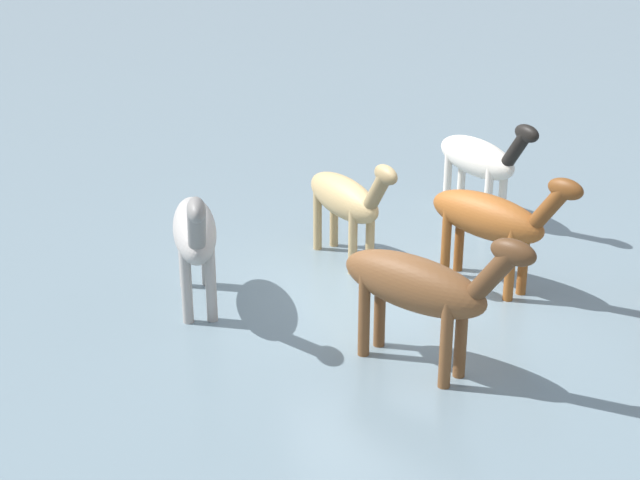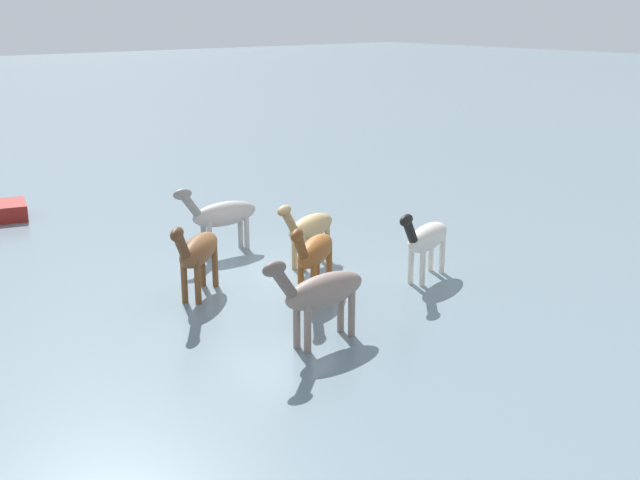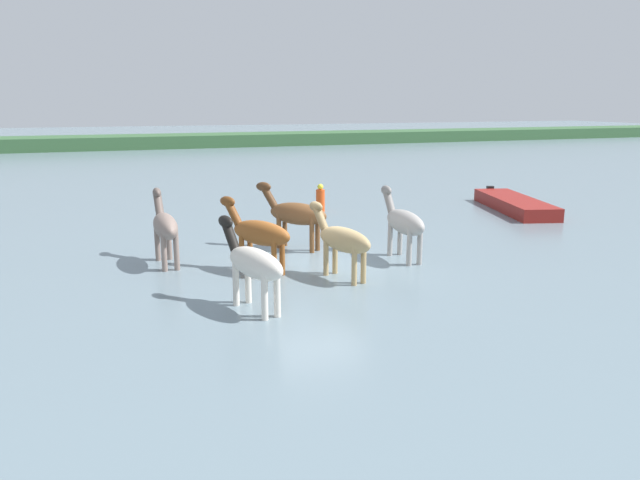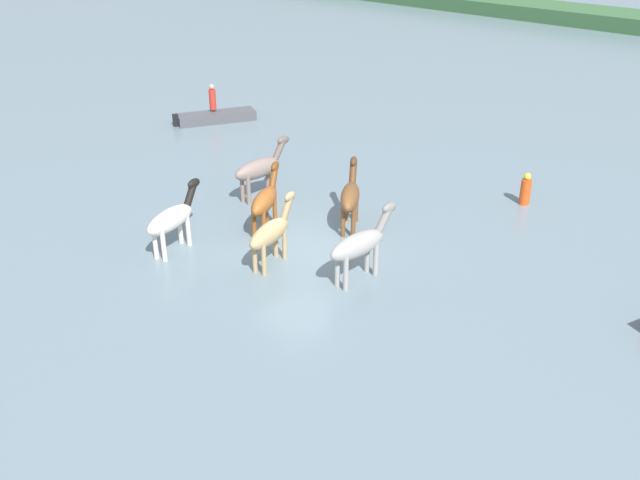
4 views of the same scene
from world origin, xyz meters
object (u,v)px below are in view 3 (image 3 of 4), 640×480
object	(u,v)px
buoy_channel_marker	(320,199)
horse_mid_herd	(253,263)
horse_dark_mare	(404,222)
horse_chestnut_trailing	(342,240)
horse_pinto_flank	(165,226)
boat_dinghy_port	(514,206)
horse_lead	(259,233)
horse_gray_outer	(295,214)

from	to	relation	value
buoy_channel_marker	horse_mid_herd	bearing A→B (deg)	-116.81
horse_dark_mare	horse_chestnut_trailing	world-z (taller)	horse_dark_mare
buoy_channel_marker	horse_chestnut_trailing	bearing A→B (deg)	-106.62
horse_dark_mare	buoy_channel_marker	size ratio (longest dim) A/B	2.21
horse_pinto_flank	boat_dinghy_port	distance (m)	14.97
boat_dinghy_port	buoy_channel_marker	bearing A→B (deg)	-92.50
horse_dark_mare	horse_lead	world-z (taller)	horse_dark_mare
horse_mid_herd	horse_pinto_flank	bearing A→B (deg)	-0.94
horse_pinto_flank	horse_mid_herd	xyz separation A→B (m)	(1.39, -4.45, -0.04)
horse_pinto_flank	horse_chestnut_trailing	xyz separation A→B (m)	(4.06, -2.90, -0.08)
horse_mid_herd	boat_dinghy_port	size ratio (longest dim) A/B	0.42
horse_lead	horse_gray_outer	bearing A→B (deg)	-70.84
horse_mid_herd	horse_chestnut_trailing	distance (m)	3.09
horse_mid_herd	buoy_channel_marker	xyz separation A→B (m)	(5.40, 10.68, -0.54)
horse_mid_herd	horse_chestnut_trailing	xyz separation A→B (m)	(2.67, 1.55, -0.04)
horse_gray_outer	horse_mid_herd	xyz separation A→B (m)	(-2.51, -4.95, -0.04)
horse_gray_outer	horse_chestnut_trailing	xyz separation A→B (m)	(0.16, -3.41, -0.07)
horse_pinto_flank	horse_chestnut_trailing	size ratio (longest dim) A/B	1.08
horse_mid_herd	buoy_channel_marker	world-z (taller)	horse_mid_herd
horse_pinto_flank	buoy_channel_marker	distance (m)	9.23
horse_mid_herd	horse_chestnut_trailing	world-z (taller)	horse_mid_herd
horse_dark_mare	buoy_channel_marker	distance (m)	7.99
horse_pinto_flank	horse_lead	size ratio (longest dim) A/B	1.12
horse_gray_outer	boat_dinghy_port	xyz separation A→B (m)	(10.55, 3.28, -0.90)
horse_chestnut_trailing	horse_gray_outer	bearing A→B (deg)	-15.24
horse_dark_mare	buoy_channel_marker	bearing A→B (deg)	-2.35
horse_lead	buoy_channel_marker	size ratio (longest dim) A/B	2.00
horse_dark_mare	horse_lead	distance (m)	4.17
boat_dinghy_port	buoy_channel_marker	distance (m)	8.06
buoy_channel_marker	boat_dinghy_port	bearing A→B (deg)	-17.71
horse_pinto_flank	horse_lead	distance (m)	2.75
horse_pinto_flank	horse_dark_mare	size ratio (longest dim) A/B	1.01
horse_chestnut_trailing	horse_dark_mare	bearing A→B (deg)	-81.19
horse_dark_mare	horse_mid_herd	world-z (taller)	horse_dark_mare
horse_pinto_flank	horse_mid_herd	distance (m)	4.66
horse_lead	horse_mid_herd	bearing A→B (deg)	131.09
horse_gray_outer	horse_lead	world-z (taller)	horse_gray_outer
horse_pinto_flank	horse_dark_mare	bearing A→B (deg)	-108.23
horse_dark_mare	horse_chestnut_trailing	bearing A→B (deg)	117.11
horse_dark_mare	boat_dinghy_port	distance (m)	9.80
horse_dark_mare	horse_chestnut_trailing	size ratio (longest dim) A/B	1.07
horse_pinto_flank	horse_dark_mare	distance (m)	6.63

